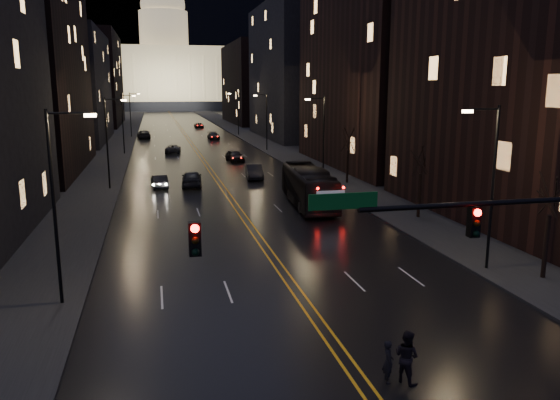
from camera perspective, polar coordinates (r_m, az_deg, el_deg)
ground at (r=19.38m, az=9.10°, el=-19.15°), size 900.00×900.00×0.00m
road at (r=145.84m, az=-10.48°, el=7.56°), size 20.00×320.00×0.02m
sidewalk_left at (r=145.88m, az=-16.03°, el=7.34°), size 8.00×320.00×0.16m
sidewalk_right at (r=147.12m, az=-4.98°, el=7.77°), size 8.00×320.00×0.16m
center_line at (r=145.83m, az=-10.48°, el=7.57°), size 0.62×320.00×0.01m
building_left_mid at (r=70.97m, az=-25.53°, el=13.87°), size 12.00×30.00×28.00m
building_left_far at (r=108.33m, az=-21.06°, el=10.94°), size 12.00×34.00×20.00m
building_left_dist at (r=156.04m, az=-18.72°, el=11.82°), size 12.00×40.00×24.00m
building_right_near at (r=44.85m, az=25.61°, el=13.25°), size 12.00×26.00×24.00m
building_right_tall at (r=71.49m, az=10.32°, el=18.79°), size 12.00×30.00×38.00m
building_right_mid at (r=110.87m, az=1.43°, el=13.25°), size 12.00×34.00×26.00m
building_right_dist at (r=157.78m, az=-3.00°, el=12.03°), size 12.00×40.00×22.00m
mountain_ridge at (r=401.88m, az=-6.59°, el=19.45°), size 520.00×60.00×130.00m
capitol at (r=265.54m, az=-11.87°, el=12.96°), size 90.00×50.00×58.50m
traffic_signal at (r=20.31m, az=25.25°, el=-3.09°), size 17.29×0.45×7.00m
streetlamp_right_near at (r=31.08m, az=21.11°, el=1.98°), size 2.13×0.25×9.00m
streetlamp_left_near at (r=26.16m, az=-22.21°, el=0.21°), size 2.13×0.25×9.00m
streetlamp_right_mid at (r=58.20m, az=4.42°, el=6.88°), size 2.13×0.25×9.00m
streetlamp_left_mid at (r=55.73m, az=-17.46°, el=6.17°), size 2.13×0.25×9.00m
streetlamp_right_far at (r=87.23m, az=-1.52°, el=8.48°), size 2.13×0.25×9.00m
streetlamp_left_far at (r=85.60m, az=-16.00°, el=7.98°), size 2.13×0.25×9.00m
streetlamp_right_dist at (r=116.75m, az=-4.49°, el=9.25°), size 2.13×0.25×9.00m
streetlamp_left_dist at (r=115.53m, az=-15.29°, el=8.85°), size 2.13×0.25×9.00m
tree_right_near at (r=30.90m, az=26.46°, el=0.44°), size 2.40×2.40×6.65m
tree_right_mid at (r=42.48m, az=14.52°, el=4.03°), size 2.40×2.40×6.65m
tree_right_far at (r=57.06m, az=7.12°, el=6.17°), size 2.40×2.40×6.65m
bus at (r=46.39m, az=2.99°, el=1.41°), size 3.71×12.04×3.30m
oncoming_car_a at (r=56.26m, az=-9.21°, el=2.25°), size 2.35×5.08×1.69m
oncoming_car_b at (r=56.14m, az=-12.50°, el=1.93°), size 1.78×4.20×1.35m
oncoming_car_c at (r=86.18m, az=-11.13°, el=5.28°), size 2.65×4.92×1.31m
oncoming_car_d at (r=112.54m, az=-14.04°, el=6.68°), size 2.90×5.89×1.65m
receding_car_a at (r=60.31m, az=-2.70°, el=2.96°), size 2.13×4.97×1.59m
receding_car_b at (r=74.79m, az=-4.75°, el=4.61°), size 2.37×4.79×1.57m
receding_car_c at (r=107.63m, az=-6.96°, el=6.66°), size 2.19×4.94×1.41m
receding_car_d at (r=139.92m, az=-8.47°, el=7.72°), size 2.19×4.62×1.27m
pedestrian_a at (r=19.66m, az=11.23°, el=-16.22°), size 0.44×0.60×1.52m
pedestrian_b at (r=19.72m, az=13.08°, el=-15.63°), size 0.89×1.04×1.88m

